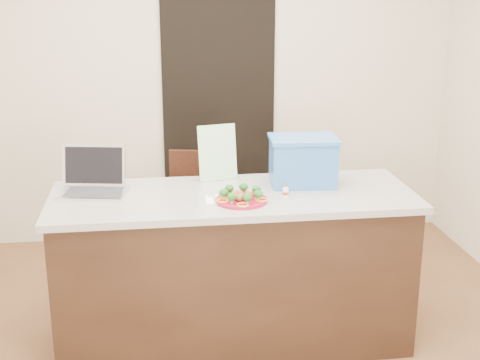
{
  "coord_description": "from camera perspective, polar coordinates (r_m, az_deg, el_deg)",
  "views": [
    {
      "loc": [
        -0.44,
        -3.31,
        2.09
      ],
      "look_at": [
        0.03,
        0.2,
        1.02
      ],
      "focal_mm": 50.0,
      "sensor_mm": 36.0,
      "label": 1
    }
  ],
  "objects": [
    {
      "name": "room_shell",
      "position": [
        3.37,
        -0.1,
        8.86
      ],
      "size": [
        4.0,
        4.0,
        4.0
      ],
      "color": "white",
      "rests_on": "ground"
    },
    {
      "name": "doorway",
      "position": [
        5.43,
        -1.81,
        5.3
      ],
      "size": [
        0.9,
        0.02,
        2.0
      ],
      "primitive_type": "cube",
      "color": "black",
      "rests_on": "ground"
    },
    {
      "name": "island",
      "position": [
        3.94,
        -0.58,
        -7.52
      ],
      "size": [
        2.06,
        0.76,
        0.92
      ],
      "color": "black",
      "rests_on": "ground"
    },
    {
      "name": "plate",
      "position": [
        3.64,
        0.13,
        -1.71
      ],
      "size": [
        0.28,
        0.28,
        0.02
      ],
      "rotation": [
        0.0,
        0.0,
        -0.09
      ],
      "color": "maroon",
      "rests_on": "island"
    },
    {
      "name": "meatballs",
      "position": [
        3.62,
        0.08,
        -1.33
      ],
      "size": [
        0.11,
        0.11,
        0.04
      ],
      "color": "brown",
      "rests_on": "plate"
    },
    {
      "name": "broccoli",
      "position": [
        3.62,
        0.13,
        -1.04
      ],
      "size": [
        0.23,
        0.24,
        0.04
      ],
      "color": "#134412",
      "rests_on": "plate"
    },
    {
      "name": "pepper_rings",
      "position": [
        3.63,
        0.13,
        -1.56
      ],
      "size": [
        0.28,
        0.27,
        0.01
      ],
      "color": "orange",
      "rests_on": "plate"
    },
    {
      "name": "napkin",
      "position": [
        3.67,
        -1.86,
        -1.67
      ],
      "size": [
        0.15,
        0.15,
        0.01
      ],
      "primitive_type": "cube",
      "rotation": [
        0.0,
        0.0,
        -0.07
      ],
      "color": "white",
      "rests_on": "island"
    },
    {
      "name": "fork",
      "position": [
        3.68,
        -2.19,
        -1.53
      ],
      "size": [
        0.03,
        0.17,
        0.0
      ],
      "rotation": [
        0.0,
        0.0,
        0.02
      ],
      "color": "silver",
      "rests_on": "napkin"
    },
    {
      "name": "knife",
      "position": [
        3.66,
        -1.36,
        -1.64
      ],
      "size": [
        0.04,
        0.21,
        0.01
      ],
      "rotation": [
        0.0,
        0.0,
        0.18
      ],
      "color": "white",
      "rests_on": "napkin"
    },
    {
      "name": "yogurt_bottle",
      "position": [
        3.72,
        3.91,
        -1.03
      ],
      "size": [
        0.03,
        0.03,
        0.07
      ],
      "rotation": [
        0.0,
        0.0,
        0.38
      ],
      "color": "white",
      "rests_on": "island"
    },
    {
      "name": "laptop",
      "position": [
        3.88,
        -12.38,
        0.02
      ],
      "size": [
        0.41,
        0.35,
        0.26
      ],
      "rotation": [
        0.0,
        0.0,
        -0.18
      ],
      "color": "silver",
      "rests_on": "island"
    },
    {
      "name": "leaflet",
      "position": [
        4.0,
        -1.94,
        2.35
      ],
      "size": [
        0.24,
        0.1,
        0.33
      ],
      "primitive_type": "cube",
      "rotation": [
        -0.14,
        0.0,
        0.22
      ],
      "color": "white",
      "rests_on": "island"
    },
    {
      "name": "blue_box",
      "position": [
        3.93,
        5.39,
        1.65
      ],
      "size": [
        0.41,
        0.31,
        0.29
      ],
      "rotation": [
        0.0,
        0.0,
        -0.07
      ],
      "color": "#2F62AC",
      "rests_on": "island"
    },
    {
      "name": "chair",
      "position": [
        4.77,
        -3.49,
        -2.35
      ],
      "size": [
        0.47,
        0.48,
        0.92
      ],
      "rotation": [
        0.0,
        0.0,
        -0.19
      ],
      "color": "#361A10",
      "rests_on": "ground"
    }
  ]
}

